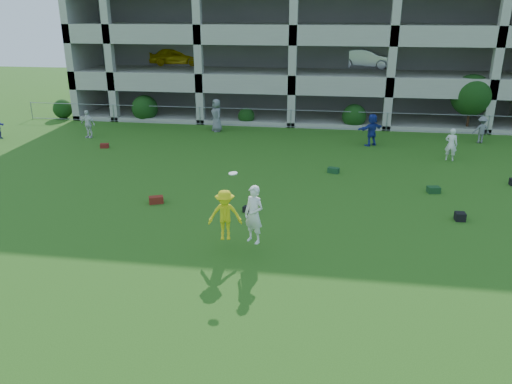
% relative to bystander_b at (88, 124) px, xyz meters
% --- Properties ---
extents(ground, '(100.00, 100.00, 0.00)m').
position_rel_bystander_b_xyz_m(ground, '(11.63, -14.59, -0.82)').
color(ground, '#235114').
rests_on(ground, ground).
extents(bystander_b, '(1.02, 0.61, 1.64)m').
position_rel_bystander_b_xyz_m(bystander_b, '(0.00, 0.00, 0.00)').
color(bystander_b, white).
rests_on(bystander_b, ground).
extents(bystander_c, '(1.09, 1.17, 2.01)m').
position_rel_bystander_b_xyz_m(bystander_c, '(7.15, 2.78, 0.19)').
color(bystander_c, slate).
rests_on(bystander_c, ground).
extents(bystander_d, '(1.64, 1.43, 1.79)m').
position_rel_bystander_b_xyz_m(bystander_d, '(16.46, 0.68, 0.08)').
color(bystander_d, navy).
rests_on(bystander_d, ground).
extents(bystander_e, '(0.69, 0.56, 1.65)m').
position_rel_bystander_b_xyz_m(bystander_e, '(20.21, -1.72, 0.01)').
color(bystander_e, white).
rests_on(bystander_e, ground).
extents(bystander_f, '(1.07, 0.74, 1.52)m').
position_rel_bystander_b_xyz_m(bystander_f, '(22.66, 2.24, -0.06)').
color(bystander_f, slate).
rests_on(bystander_f, ground).
extents(bag_red_a, '(0.62, 0.49, 0.28)m').
position_rel_bystander_b_xyz_m(bag_red_a, '(7.57, -9.68, -0.68)').
color(bag_red_a, '#5E2010').
rests_on(bag_red_a, ground).
extents(bag_black_b, '(0.45, 0.34, 0.22)m').
position_rel_bystander_b_xyz_m(bag_black_b, '(11.32, -10.04, -0.71)').
color(bag_black_b, black).
rests_on(bag_black_b, ground).
extents(bag_green_c, '(0.56, 0.44, 0.26)m').
position_rel_bystander_b_xyz_m(bag_green_c, '(18.58, -6.76, -0.69)').
color(bag_green_c, '#14391B').
rests_on(bag_green_c, ground).
extents(crate_d, '(0.36, 0.36, 0.30)m').
position_rel_bystander_b_xyz_m(crate_d, '(19.00, -9.64, -0.67)').
color(crate_d, black).
rests_on(crate_d, ground).
extents(bag_red_f, '(0.51, 0.40, 0.24)m').
position_rel_bystander_b_xyz_m(bag_red_f, '(1.92, -2.09, -0.70)').
color(bag_red_f, '#5A1E0F').
rests_on(bag_red_f, ground).
extents(bag_green_g, '(0.57, 0.45, 0.25)m').
position_rel_bystander_b_xyz_m(bag_green_g, '(14.43, -4.69, -0.69)').
color(bag_green_g, '#14391C').
rests_on(bag_green_g, ground).
extents(frisbee_contest, '(1.91, 0.88, 2.23)m').
position_rel_bystander_b_xyz_m(frisbee_contest, '(11.42, -13.18, 0.38)').
color(frisbee_contest, yellow).
rests_on(frisbee_contest, ground).
extents(parking_garage, '(30.00, 14.00, 12.00)m').
position_rel_bystander_b_xyz_m(parking_garage, '(11.62, 13.11, 5.20)').
color(parking_garage, '#9E998C').
rests_on(parking_garage, ground).
extents(fence, '(36.06, 0.06, 1.20)m').
position_rel_bystander_b_xyz_m(fence, '(11.63, 4.41, -0.21)').
color(fence, gray).
rests_on(fence, ground).
extents(shrub_row, '(34.38, 2.52, 3.50)m').
position_rel_bystander_b_xyz_m(shrub_row, '(16.22, 5.11, 0.69)').
color(shrub_row, '#163D11').
rests_on(shrub_row, ground).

